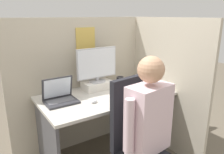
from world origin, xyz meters
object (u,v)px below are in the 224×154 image
Objects in this scene: monitor at (97,65)px; person at (152,130)px; laptop at (60,97)px; stapler at (144,81)px; office_chair at (139,144)px; paper_box at (97,85)px; coffee_mug at (120,80)px; carrot_toy at (144,92)px.

monitor is 0.38× the size of person.
person reaches higher than laptop.
monitor reaches higher than stapler.
laptop is 0.99m from person.
laptop is at bearing 117.75° from office_chair.
paper_box is 0.95m from office_chair.
person reaches higher than monitor.
stapler is at bearing -23.89° from coffee_mug.
carrot_toy is at bearing -54.10° from monitor.
carrot_toy is 1.49× the size of coffee_mug.
carrot_toy is 0.11× the size of person.
stapler is at bearing 1.17° from laptop.
person reaches higher than coffee_mug.
office_chair reaches higher than laptop.
person is (-0.14, -1.07, -0.28)m from monitor.
monitor is 5.29× the size of coffee_mug.
monitor is 0.59m from laptop.
coffee_mug reaches higher than stapler.
carrot_toy is (0.33, -0.45, -0.02)m from paper_box.
monitor is 1.04m from office_chair.
office_chair is (0.39, -0.75, -0.26)m from laptop.
laptop is (-0.51, -0.16, 0.00)m from paper_box.
coffee_mug is at bearing -2.29° from monitor.
laptop is 0.28× the size of office_chair.
laptop is 0.24× the size of person.
stapler is at bearing 48.89° from carrot_toy.
laptop is at bearing -163.09° from paper_box.
person is (0.37, -0.91, -0.04)m from laptop.
monitor is at bearing 125.90° from carrot_toy.
office_chair is (-0.72, -0.77, -0.24)m from stapler.
office_chair is at bearing -62.25° from laptop.
laptop is (-0.51, -0.16, -0.24)m from monitor.
paper_box reaches higher than stapler.
laptop reaches higher than stapler.
monitor is 1.12m from person.
monitor is at bearing 167.13° from stapler.
laptop is at bearing -170.02° from coffee_mug.
person is (-0.02, -0.16, 0.22)m from office_chair.
laptop is 0.89m from office_chair.
person is at bearing -97.28° from office_chair.
office_chair reaches higher than paper_box.
coffee_mug is (-0.01, 0.44, 0.03)m from carrot_toy.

